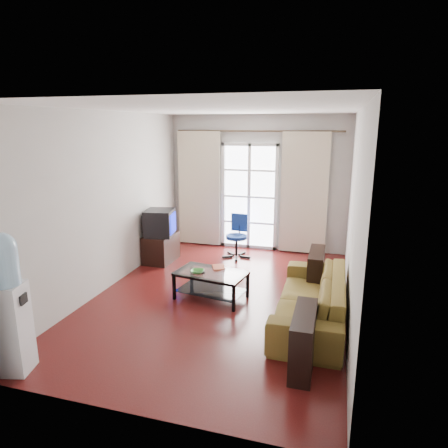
% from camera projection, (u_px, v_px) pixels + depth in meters
% --- Properties ---
extents(floor, '(5.20, 5.20, 0.00)m').
position_uv_depth(floor, '(220.00, 297.00, 5.95)').
color(floor, '#561714').
rests_on(floor, ground).
extents(ceiling, '(5.20, 5.20, 0.00)m').
position_uv_depth(ceiling, '(220.00, 109.00, 5.30)').
color(ceiling, white).
rests_on(ceiling, wall_back).
extents(wall_back, '(3.60, 0.02, 2.70)m').
position_uv_depth(wall_back, '(257.00, 183.00, 8.05)').
color(wall_back, '#B8B4AF').
rests_on(wall_back, floor).
extents(wall_front, '(3.60, 0.02, 2.70)m').
position_uv_depth(wall_front, '(127.00, 271.00, 3.20)').
color(wall_front, '#B8B4AF').
rests_on(wall_front, floor).
extents(wall_left, '(0.02, 5.20, 2.70)m').
position_uv_depth(wall_left, '(108.00, 202.00, 6.11)').
color(wall_left, '#B8B4AF').
rests_on(wall_left, floor).
extents(wall_right, '(0.02, 5.20, 2.70)m').
position_uv_depth(wall_right, '(354.00, 216.00, 5.14)').
color(wall_right, '#B8B4AF').
rests_on(wall_right, floor).
extents(french_door, '(1.16, 0.06, 2.15)m').
position_uv_depth(french_door, '(249.00, 197.00, 8.10)').
color(french_door, white).
rests_on(french_door, wall_back).
extents(curtain_rod, '(3.30, 0.04, 0.04)m').
position_uv_depth(curtain_rod, '(257.00, 131.00, 7.71)').
color(curtain_rod, '#4C3F2D').
rests_on(curtain_rod, wall_back).
extents(curtain_left, '(0.90, 0.07, 2.35)m').
position_uv_depth(curtain_left, '(199.00, 189.00, 8.30)').
color(curtain_left, beige).
rests_on(curtain_left, curtain_rod).
extents(curtain_right, '(0.90, 0.07, 2.35)m').
position_uv_depth(curtain_right, '(304.00, 194.00, 7.71)').
color(curtain_right, beige).
rests_on(curtain_right, curtain_rod).
extents(radiator, '(0.64, 0.12, 0.64)m').
position_uv_depth(radiator, '(294.00, 236.00, 7.98)').
color(radiator, '#99999C').
rests_on(radiator, floor).
extents(sofa, '(2.14, 0.85, 0.62)m').
position_uv_depth(sofa, '(311.00, 298.00, 5.18)').
color(sofa, brown).
rests_on(sofa, floor).
extents(coffee_table, '(1.09, 0.72, 0.41)m').
position_uv_depth(coffee_table, '(211.00, 281.00, 5.85)').
color(coffee_table, silver).
rests_on(coffee_table, floor).
extents(bowl, '(0.23, 0.23, 0.05)m').
position_uv_depth(bowl, '(198.00, 272.00, 5.77)').
color(bowl, '#318849').
rests_on(bowl, coffee_table).
extents(book, '(0.36, 0.37, 0.02)m').
position_uv_depth(book, '(213.00, 268.00, 5.96)').
color(book, '#B91631').
rests_on(book, coffee_table).
extents(remote, '(0.15, 0.11, 0.02)m').
position_uv_depth(remote, '(200.00, 273.00, 5.76)').
color(remote, black).
rests_on(remote, coffee_table).
extents(tv_stand, '(0.48, 0.71, 0.52)m').
position_uv_depth(tv_stand, '(161.00, 248.00, 7.47)').
color(tv_stand, black).
rests_on(tv_stand, floor).
extents(crt_tv, '(0.60, 0.60, 0.48)m').
position_uv_depth(crt_tv, '(159.00, 223.00, 7.30)').
color(crt_tv, black).
rests_on(crt_tv, tv_stand).
extents(task_chair, '(0.61, 0.61, 0.83)m').
position_uv_depth(task_chair, '(237.00, 245.00, 7.71)').
color(task_chair, black).
rests_on(task_chair, floor).
extents(water_cooler, '(0.37, 0.37, 1.49)m').
position_uv_depth(water_cooler, '(8.00, 301.00, 3.98)').
color(water_cooler, silver).
rests_on(water_cooler, floor).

